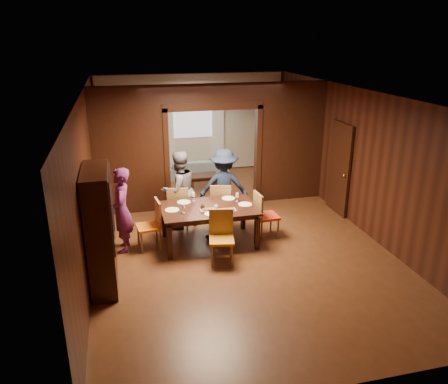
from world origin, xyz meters
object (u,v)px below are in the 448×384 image
object	(u,v)px
person_navy	(224,186)
dining_table	(209,225)
person_grey	(179,190)
hutch	(100,229)
chair_far_l	(178,207)
chair_far_r	(221,204)
chair_right	(267,215)
person_purple	(122,210)
chair_left	(148,225)
sofa	(196,168)
chair_near	(222,238)
coffee_table	(203,182)

from	to	relation	value
person_navy	dining_table	xyz separation A→B (m)	(-0.53, -0.96, -0.44)
person_grey	hutch	bearing A→B (deg)	29.21
hutch	chair_far_l	bearing A→B (deg)	52.40
chair_far_r	person_navy	bearing A→B (deg)	-113.41
person_navy	chair_right	bearing A→B (deg)	136.41
person_purple	chair_left	bearing A→B (deg)	89.09
sofa	chair_near	size ratio (longest dim) A/B	1.90
chair_left	chair_far_l	distance (m)	1.07
person_navy	chair_far_r	distance (m)	0.39
chair_right	sofa	bearing A→B (deg)	4.61
person_purple	chair_left	xyz separation A→B (m)	(0.48, -0.05, -0.34)
person_grey	coffee_table	xyz separation A→B (m)	(0.93, 2.26, -0.64)
person_navy	chair_far_r	xyz separation A→B (m)	(-0.11, -0.15, -0.34)
person_grey	person_navy	distance (m)	0.99
person_navy	chair_near	bearing A→B (deg)	86.82
person_navy	chair_far_r	size ratio (longest dim) A/B	1.70
person_navy	chair_far_l	distance (m)	1.08
chair_left	chair_far_r	size ratio (longest dim) A/B	1.00
person_purple	hutch	size ratio (longest dim) A/B	0.82
person_purple	dining_table	bearing A→B (deg)	91.74
chair_left	chair_near	size ratio (longest dim) A/B	1.00
chair_far_l	hutch	xyz separation A→B (m)	(-1.51, -1.96, 0.52)
chair_left	sofa	bearing A→B (deg)	151.32
sofa	hutch	bearing A→B (deg)	67.88
chair_far_l	coffee_table	bearing A→B (deg)	-104.48
chair_near	hutch	distance (m)	2.13
sofa	chair_far_r	world-z (taller)	chair_far_r
chair_near	coffee_table	bearing A→B (deg)	94.77
sofa	chair_near	distance (m)	5.11
dining_table	chair_right	xyz separation A→B (m)	(1.20, -0.01, 0.10)
person_navy	person_grey	bearing A→B (deg)	14.31
dining_table	chair_near	world-z (taller)	chair_near
person_grey	chair_far_r	xyz separation A→B (m)	(0.88, -0.10, -0.35)
dining_table	chair_far_l	bearing A→B (deg)	119.68
coffee_table	chair_right	distance (m)	3.27
dining_table	coffee_table	bearing A→B (deg)	81.36
person_navy	chair_left	xyz separation A→B (m)	(-1.71, -0.91, -0.34)
coffee_table	chair_right	world-z (taller)	chair_right
person_grey	dining_table	world-z (taller)	person_grey
person_purple	chair_far_r	distance (m)	2.23
person_grey	sofa	xyz separation A→B (m)	(0.96, 3.34, -0.57)
chair_left	chair_right	world-z (taller)	same
person_grey	dining_table	distance (m)	1.12
person_purple	chair_right	bearing A→B (deg)	92.93
chair_left	chair_right	xyz separation A→B (m)	(2.38, -0.05, 0.00)
person_navy	chair_left	distance (m)	1.97
chair_near	chair_right	bearing A→B (deg)	46.95
person_navy	coffee_table	xyz separation A→B (m)	(-0.05, 2.22, -0.62)
chair_far_l	chair_near	bearing A→B (deg)	116.13
sofa	dining_table	xyz separation A→B (m)	(-0.51, -4.25, 0.11)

